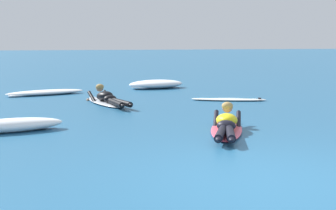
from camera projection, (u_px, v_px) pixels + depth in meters
The scene contains 7 objects.
ground_plane at pixel (141, 92), 15.48m from camera, with size 120.00×120.00×0.00m, color #235B84.
surfer_near at pixel (227, 125), 8.77m from camera, with size 1.31×2.60×0.55m.
surfer_far at pixel (107, 99), 12.53m from camera, with size 1.12×2.67×0.54m.
drifting_surfboard at pixel (229, 99), 13.31m from camera, with size 2.13×1.10×0.16m.
whitewater_front at pixel (45, 93), 14.64m from camera, with size 2.46×1.28×0.15m.
whitewater_mid_left at pixel (156, 84), 16.60m from camera, with size 2.11×1.36×0.29m.
whitewater_mid_right at pixel (10, 126), 8.79m from camera, with size 2.00×0.92×0.25m.
Camera 1 is at (-2.36, -5.24, 1.70)m, focal length 51.06 mm.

